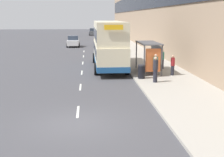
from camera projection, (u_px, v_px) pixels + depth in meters
ground_plane at (77, 124)px, 13.98m from camera, size 220.00×220.00×0.00m
pavement at (123, 45)px, 52.12m from camera, size 5.00×93.00×0.14m
lane_mark_0 at (78, 112)px, 15.72m from camera, size 0.12×2.00×0.01m
lane_mark_1 at (80, 87)px, 21.24m from camera, size 0.12×2.00×0.01m
lane_mark_2 at (82, 73)px, 26.76m from camera, size 0.12×2.00×0.01m
lane_mark_3 at (83, 63)px, 32.28m from camera, size 0.12×2.00×0.01m
lane_mark_4 at (83, 56)px, 37.80m from camera, size 0.12×2.00×0.01m
lane_mark_5 at (84, 51)px, 43.32m from camera, size 0.12×2.00×0.01m
bus_shelter at (151, 52)px, 25.75m from camera, size 1.60×4.20×2.48m
double_decker_bus_near at (109, 44)px, 28.65m from camera, size 2.85×10.95×4.30m
car_0 at (73, 41)px, 49.71m from camera, size 1.99×3.95×1.76m
car_1 at (101, 38)px, 58.52m from camera, size 2.05×3.95×1.78m
car_2 at (93, 32)px, 81.26m from camera, size 1.97×4.13×1.81m
pedestrian_at_shelter at (173, 65)px, 24.66m from camera, size 0.32×0.32×1.61m
pedestrian_1 at (162, 59)px, 27.70m from camera, size 0.34×0.34×1.73m
pedestrian_2 at (127, 55)px, 30.56m from camera, size 0.34×0.34×1.73m
pedestrian_3 at (155, 69)px, 21.99m from camera, size 0.36×0.36×1.82m
pedestrian_4 at (156, 65)px, 24.00m from camera, size 0.35×0.35×1.77m
litter_bin at (141, 71)px, 23.44m from camera, size 0.55×0.55×1.05m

